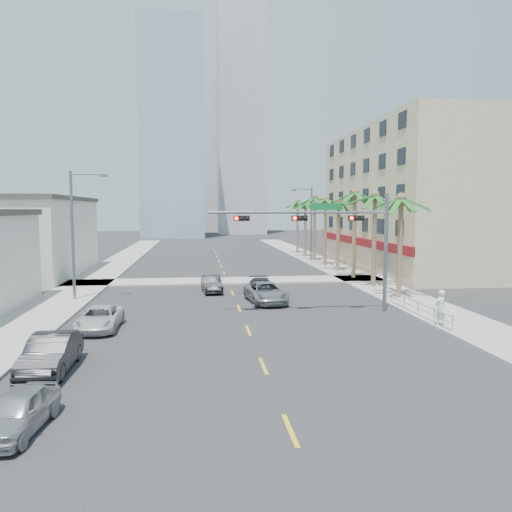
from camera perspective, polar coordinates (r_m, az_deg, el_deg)
The scene contains 28 objects.
ground at distance 22.75m, azimuth 0.16°, elevation -10.94°, with size 260.00×260.00×0.00m, color #262628.
sidewalk_right at distance 44.62m, azimuth 12.50°, elevation -2.90°, with size 4.00×120.00×0.15m, color gray.
sidewalk_left at distance 43.19m, azimuth -19.22°, elevation -3.34°, with size 4.00×120.00×0.15m, color gray.
sidewalk_cross at distance 44.21m, azimuth -3.26°, elevation -2.86°, with size 80.00×4.00×0.15m, color gray.
building_right at distance 57.25m, azimuth 18.86°, elevation 6.18°, with size 15.25×28.00×15.00m.
building_left_far at distance 52.55m, azimuth -25.45°, elevation 1.80°, with size 11.00×18.00×7.20m, color beige.
tower_far_left at distance 118.13m, azimuth -9.52°, elevation 13.86°, with size 14.00×14.00×48.00m, color #99B2C6.
tower_far_right at distance 134.29m, azimuth -1.70°, elevation 15.48°, with size 12.00×12.00×60.00m, color #ADADB2.
tower_far_center at distance 147.41m, azimuth -6.95°, elevation 11.01°, with size 16.00×16.00×42.00m, color #ADADB2.
traffic_signal_mast at distance 30.83m, azimuth 9.11°, elevation 2.83°, with size 11.12×0.54×7.20m.
palm_tree_0 at distance 36.56m, azimuth 16.27°, elevation 6.24°, with size 4.80×4.80×7.80m.
palm_tree_1 at distance 41.41m, azimuth 13.46°, elevation 6.66°, with size 4.80×4.80×8.16m.
palm_tree_2 at distance 46.34m, azimuth 11.24°, elevation 6.98°, with size 4.80×4.80×8.52m.
palm_tree_3 at distance 51.30m, azimuth 9.43°, elevation 6.07°, with size 4.80×4.80×7.80m.
palm_tree_4 at distance 56.32m, azimuth 7.96°, elevation 6.37°, with size 4.80×4.80×8.16m.
palm_tree_5 at distance 61.37m, azimuth 6.73°, elevation 6.62°, with size 4.80×4.80×8.52m.
palm_tree_6 at distance 66.42m, azimuth 5.68°, elevation 5.93°, with size 4.80×4.80×7.80m.
palm_tree_7 at distance 71.52m, azimuth 4.79°, elevation 6.18°, with size 4.80×4.80×8.16m.
streetlight_left at distance 36.68m, azimuth -19.94°, elevation 2.96°, with size 2.55×0.25×9.00m.
streetlight_right at distance 61.23m, azimuth 6.15°, elevation 4.08°, with size 2.55×0.25×9.00m.
guardrail at distance 31.07m, azimuth 18.06°, elevation -5.50°, with size 0.08×8.08×1.00m.
car_parked_near at distance 16.46m, azimuth -25.60°, elevation -15.69°, with size 1.45×3.61×1.23m, color #AEAEB2.
car_parked_mid at distance 21.52m, azimuth -22.39°, elevation -10.27°, with size 1.56×4.48×1.47m, color black.
car_parked_far at distance 27.94m, azimuth -17.43°, elevation -6.82°, with size 2.02×4.38×1.22m, color silver.
car_lane_left at distance 38.71m, azimuth -5.10°, elevation -3.21°, with size 1.34×3.85×1.27m, color black.
car_lane_center at distance 34.26m, azimuth 1.13°, elevation -4.20°, with size 2.32×5.02×1.40m, color #A4A4A8.
car_lane_right at distance 36.51m, azimuth 0.63°, elevation -3.66°, with size 1.85×4.54×1.32m, color black.
pedestrian at distance 28.72m, azimuth 20.33°, elevation -5.55°, with size 0.70×0.46×1.93m, color silver.
Camera 1 is at (-2.61, -21.68, 6.38)m, focal length 35.00 mm.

